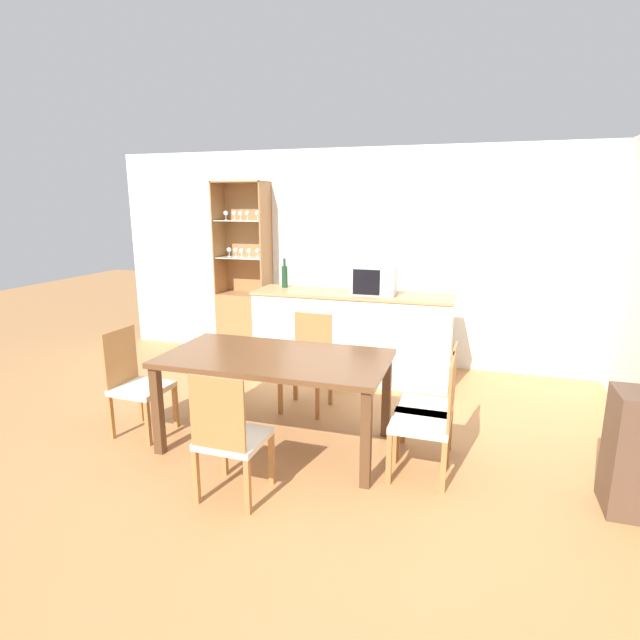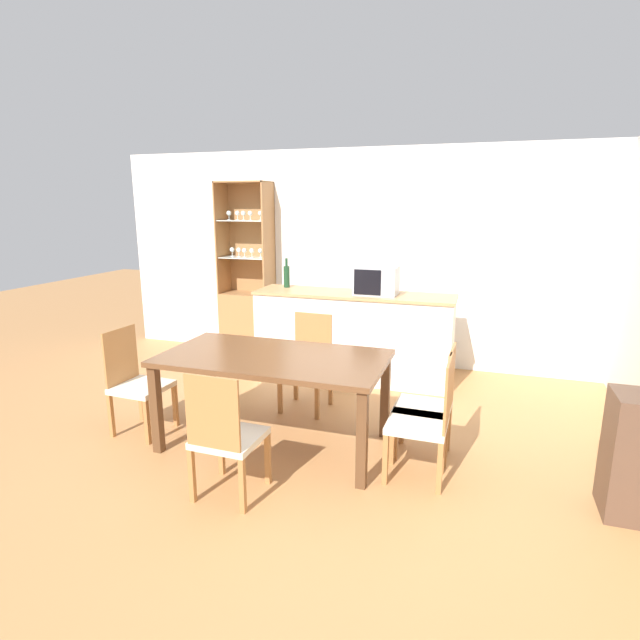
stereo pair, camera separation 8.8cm
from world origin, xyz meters
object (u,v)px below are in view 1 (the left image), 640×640
(dining_chair_side_right_far, at_px, (431,405))
(dining_chair_head_far, at_px, (308,364))
(dining_table, at_px, (276,366))
(dining_chair_side_left_near, at_px, (137,384))
(display_cabinet, at_px, (245,307))
(microwave, at_px, (375,280))
(dining_chair_head_near, at_px, (230,437))
(dining_chair_side_right_near, at_px, (428,420))
(wine_bottle, at_px, (285,276))

(dining_chair_side_right_far, bearing_deg, dining_chair_head_far, 63.89)
(dining_table, bearing_deg, dining_chair_side_left_near, -173.42)
(dining_table, bearing_deg, display_cabinet, 120.68)
(dining_chair_head_far, bearing_deg, display_cabinet, -44.88)
(dining_chair_side_right_far, xyz_separation_m, microwave, (-0.76, 1.59, 0.69))
(dining_chair_head_near, height_order, dining_chair_side_left_near, same)
(dining_chair_side_right_near, xyz_separation_m, dining_chair_head_near, (-1.21, -0.65, 0.00))
(dining_chair_side_left_near, height_order, wine_bottle, wine_bottle)
(dining_chair_head_near, bearing_deg, dining_chair_side_right_near, 29.80)
(display_cabinet, xyz_separation_m, wine_bottle, (0.70, -0.38, 0.48))
(display_cabinet, distance_m, dining_chair_head_near, 3.32)
(wine_bottle, bearing_deg, dining_chair_head_near, -76.66)
(dining_chair_side_right_near, distance_m, dining_chair_side_left_near, 2.41)
(dining_chair_side_right_far, distance_m, wine_bottle, 2.60)
(dining_chair_head_near, bearing_deg, microwave, 81.25)
(dining_chair_side_right_near, relative_size, microwave, 2.00)
(dining_chair_head_far, distance_m, dining_chair_side_left_near, 1.53)
(display_cabinet, bearing_deg, wine_bottle, -28.70)
(dining_table, relative_size, dining_chair_head_near, 1.97)
(dining_chair_head_far, distance_m, dining_chair_head_near, 1.59)
(dining_chair_head_far, relative_size, dining_chair_side_left_near, 1.00)
(display_cabinet, xyz_separation_m, dining_table, (1.33, -2.24, 0.05))
(dining_chair_side_right_far, height_order, dining_chair_side_left_near, same)
(wine_bottle, bearing_deg, dining_chair_side_left_near, -106.03)
(dining_chair_side_right_far, height_order, dining_chair_head_near, same)
(display_cabinet, relative_size, wine_bottle, 6.46)
(dining_chair_head_far, xyz_separation_m, wine_bottle, (-0.63, 1.07, 0.67))
(dining_table, bearing_deg, dining_chair_head_near, -90.09)
(dining_table, height_order, dining_chair_head_far, dining_chair_head_far)
(display_cabinet, distance_m, wine_bottle, 0.93)
(dining_chair_head_near, height_order, microwave, microwave)
(dining_chair_side_right_far, relative_size, wine_bottle, 2.65)
(dining_chair_side_right_far, relative_size, dining_chair_side_left_near, 1.00)
(display_cabinet, height_order, dining_chair_head_far, display_cabinet)
(dining_chair_side_right_near, height_order, dining_chair_head_far, same)
(dining_chair_side_right_near, relative_size, wine_bottle, 2.65)
(display_cabinet, distance_m, dining_table, 2.61)
(dining_chair_head_near, bearing_deg, dining_chair_head_far, 91.25)
(dining_chair_head_far, bearing_deg, dining_chair_side_right_near, 144.59)
(display_cabinet, relative_size, dining_chair_head_near, 2.43)
(dining_table, height_order, dining_chair_side_left_near, dining_chair_side_left_near)
(dining_chair_head_far, xyz_separation_m, microwave, (0.45, 0.93, 0.69))
(dining_chair_head_far, xyz_separation_m, dining_chair_side_left_near, (-1.21, -0.93, 0.00))
(dining_table, relative_size, microwave, 3.94)
(display_cabinet, relative_size, dining_chair_side_right_far, 2.43)
(dining_table, xyz_separation_m, dining_chair_head_near, (-0.00, -0.80, -0.23))
(display_cabinet, distance_m, microwave, 1.92)
(display_cabinet, distance_m, dining_chair_side_right_near, 3.49)
(dining_chair_head_near, bearing_deg, dining_table, 91.29)
(dining_table, relative_size, dining_chair_side_left_near, 1.97)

